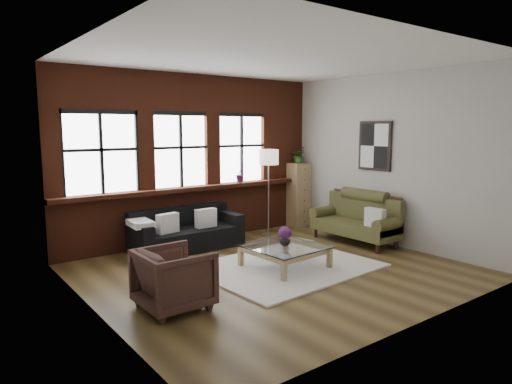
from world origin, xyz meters
TOP-DOWN VIEW (x-y plane):
  - floor at (0.00, 0.00)m, footprint 5.50×5.50m
  - ceiling at (0.00, 0.00)m, footprint 5.50×5.50m
  - wall_back at (0.00, 2.50)m, footprint 5.50×0.00m
  - wall_front at (0.00, -2.50)m, footprint 5.50×0.00m
  - wall_left at (-2.75, 0.00)m, footprint 0.00×5.00m
  - wall_right at (2.75, 0.00)m, footprint 0.00×5.00m
  - brick_backwall at (0.00, 2.44)m, footprint 5.50×0.12m
  - sill_ledge at (0.00, 2.35)m, footprint 5.50×0.30m
  - window_left at (-1.80, 2.45)m, footprint 1.38×0.10m
  - window_mid at (-0.30, 2.45)m, footprint 1.38×0.10m
  - window_right at (1.10, 2.45)m, footprint 1.38×0.10m
  - wall_poster at (2.72, 0.30)m, footprint 0.05×0.74m
  - shag_rug at (0.23, -0.00)m, footprint 2.80×2.27m
  - dark_sofa at (-0.48, 1.90)m, footprint 2.01×0.81m
  - pillow_a at (-0.92, 1.80)m, footprint 0.42×0.21m
  - pillow_b at (-0.15, 1.80)m, footprint 0.40×0.15m
  - vintage_settee at (2.30, 0.39)m, footprint 0.79×1.78m
  - pillow_settee at (2.22, -0.16)m, footprint 0.14×0.38m
  - armchair at (-1.94, -0.45)m, footprint 0.84×0.81m
  - coffee_table at (0.20, -0.02)m, footprint 1.17×1.17m
  - vase at (0.20, -0.02)m, footprint 0.17×0.17m
  - flowers at (0.20, -0.02)m, footprint 0.20×0.20m
  - drawer_chest at (2.51, 2.24)m, footprint 0.43×0.43m
  - potted_plant_top at (2.51, 2.24)m, footprint 0.40×0.38m
  - floor_lamp at (1.37, 1.86)m, footprint 0.40×0.40m
  - sill_plant at (0.99, 2.32)m, footprint 0.21×0.18m

SIDE VIEW (x-z plane):
  - floor at x=0.00m, z-range 0.00..0.00m
  - shag_rug at x=0.23m, z-range 0.00..0.03m
  - coffee_table at x=0.20m, z-range -0.01..0.36m
  - dark_sofa at x=-0.48m, z-range 0.00..0.73m
  - armchair at x=-1.94m, z-range 0.00..0.75m
  - vase at x=0.20m, z-range 0.36..0.53m
  - vintage_settee at x=2.30m, z-range 0.00..0.95m
  - pillow_a at x=-0.92m, z-range 0.38..0.72m
  - pillow_b at x=-0.15m, z-range 0.38..0.72m
  - flowers at x=0.20m, z-range 0.47..0.67m
  - pillow_settee at x=2.22m, z-range 0.42..0.76m
  - drawer_chest at x=2.51m, z-range 0.00..1.41m
  - floor_lamp at x=1.37m, z-range 0.00..1.91m
  - sill_ledge at x=0.00m, z-range 1.00..1.08m
  - sill_plant at x=0.99m, z-range 1.08..1.43m
  - potted_plant_top at x=2.51m, z-range 1.41..1.77m
  - wall_back at x=0.00m, z-range -1.15..4.35m
  - wall_front at x=0.00m, z-range -1.15..4.35m
  - wall_left at x=-2.75m, z-range -0.90..4.10m
  - wall_right at x=2.75m, z-range -0.90..4.10m
  - brick_backwall at x=0.00m, z-range 0.00..3.20m
  - window_left at x=-1.80m, z-range 1.00..2.50m
  - window_mid at x=-0.30m, z-range 1.00..2.50m
  - window_right at x=1.10m, z-range 1.00..2.50m
  - wall_poster at x=2.72m, z-range 1.38..2.32m
  - ceiling at x=0.00m, z-range 3.20..3.20m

